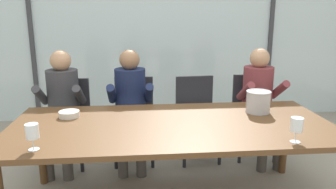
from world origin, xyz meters
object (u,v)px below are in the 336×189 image
at_px(person_charcoal_jacket, 62,102).
at_px(person_navy_polo, 131,100).
at_px(person_maroon_top, 260,97).
at_px(chair_right_of_center, 252,109).
at_px(ice_bucket_primary, 258,101).
at_px(tasting_bowl, 69,114).
at_px(wine_glass_by_left_taster, 297,126).
at_px(chair_center, 196,111).
at_px(dining_table, 172,130).
at_px(chair_near_curtain, 68,114).
at_px(wine_glass_near_bucket, 32,132).
at_px(chair_left_of_center, 134,112).

height_order(person_charcoal_jacket, person_navy_polo, same).
bearing_deg(person_maroon_top, chair_right_of_center, 94.68).
relative_size(person_maroon_top, ice_bucket_primary, 5.59).
relative_size(person_maroon_top, tasting_bowl, 7.05).
bearing_deg(tasting_bowl, person_maroon_top, 17.57).
height_order(person_charcoal_jacket, wine_glass_by_left_taster, person_charcoal_jacket).
distance_m(person_maroon_top, tasting_bowl, 1.98).
xyz_separation_m(chair_center, person_maroon_top, (0.67, -0.12, 0.17)).
xyz_separation_m(person_charcoal_jacket, wine_glass_by_left_taster, (1.83, -1.31, 0.14)).
relative_size(dining_table, ice_bucket_primary, 11.80).
height_order(chair_near_curtain, tasting_bowl, chair_near_curtain).
distance_m(ice_bucket_primary, wine_glass_near_bucket, 1.85).
xyz_separation_m(chair_near_curtain, person_navy_polo, (0.67, -0.13, 0.17)).
height_order(dining_table, chair_left_of_center, chair_left_of_center).
distance_m(chair_center, chair_right_of_center, 0.65).
relative_size(dining_table, chair_left_of_center, 2.87).
bearing_deg(chair_left_of_center, wine_glass_by_left_taster, -51.56).
bearing_deg(wine_glass_by_left_taster, person_maroon_top, 79.30).
distance_m(person_navy_polo, person_maroon_top, 1.38).
relative_size(chair_center, person_maroon_top, 0.74).
relative_size(dining_table, person_maroon_top, 2.11).
bearing_deg(chair_near_curtain, wine_glass_by_left_taster, -33.24).
relative_size(chair_near_curtain, chair_right_of_center, 1.00).
distance_m(chair_near_curtain, chair_left_of_center, 0.70).
xyz_separation_m(chair_left_of_center, chair_right_of_center, (1.33, 0.00, 0.00)).
xyz_separation_m(person_charcoal_jacket, tasting_bowl, (0.19, -0.60, 0.05)).
distance_m(person_maroon_top, wine_glass_by_left_taster, 1.34).
xyz_separation_m(chair_center, person_charcoal_jacket, (-1.41, -0.12, 0.17)).
xyz_separation_m(chair_near_curtain, wine_glass_by_left_taster, (1.80, -1.43, 0.32)).
relative_size(person_navy_polo, tasting_bowl, 7.05).
distance_m(chair_left_of_center, chair_right_of_center, 1.33).
xyz_separation_m(person_navy_polo, person_maroon_top, (1.38, 0.00, 0.00)).
xyz_separation_m(dining_table, ice_bucket_primary, (0.78, 0.23, 0.16)).
relative_size(person_maroon_top, wine_glass_by_left_taster, 6.95).
relative_size(ice_bucket_primary, wine_glass_near_bucket, 1.24).
bearing_deg(person_charcoal_jacket, dining_table, -37.70).
relative_size(chair_center, ice_bucket_primary, 4.12).
xyz_separation_m(person_maroon_top, wine_glass_near_bucket, (-1.98, -1.27, 0.14)).
bearing_deg(chair_right_of_center, wine_glass_by_left_taster, -94.29).
xyz_separation_m(dining_table, chair_near_curtain, (-1.01, 0.97, -0.14)).
distance_m(dining_table, person_navy_polo, 0.91).
bearing_deg(person_navy_polo, chair_left_of_center, 76.42).
bearing_deg(chair_near_curtain, chair_right_of_center, 5.85).
height_order(dining_table, tasting_bowl, tasting_bowl).
height_order(dining_table, ice_bucket_primary, ice_bucket_primary).
xyz_separation_m(chair_right_of_center, wine_glass_near_bucket, (-1.96, -1.42, 0.32)).
bearing_deg(person_maroon_top, dining_table, -145.19).
bearing_deg(wine_glass_by_left_taster, dining_table, 149.81).
bearing_deg(ice_bucket_primary, person_charcoal_jacket, 161.45).
xyz_separation_m(chair_right_of_center, person_charcoal_jacket, (-2.05, -0.15, 0.17)).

